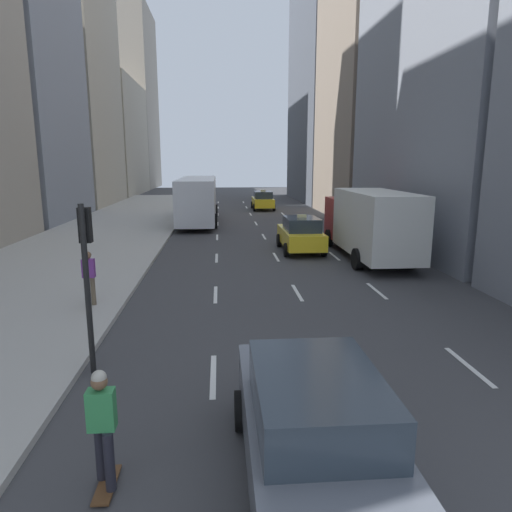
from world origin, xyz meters
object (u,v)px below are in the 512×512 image
at_px(box_truck, 369,222).
at_px(city_bus, 198,198).
at_px(skateboarder, 102,425).
at_px(pedestrian_far_walking, 89,275).
at_px(taxi_lead, 301,234).
at_px(taxi_second, 263,200).
at_px(traffic_light_pole, 86,261).
at_px(sedan_black_near, 313,427).

bearing_deg(box_truck, city_bus, 121.74).
relative_size(skateboarder, pedestrian_far_walking, 1.06).
bearing_deg(pedestrian_far_walking, taxi_lead, 47.31).
distance_m(taxi_second, traffic_light_pole, 33.93).
bearing_deg(taxi_lead, sedan_black_near, -99.47).
relative_size(box_truck, traffic_light_pole, 2.33).
relative_size(taxi_second, traffic_light_pole, 1.22).
height_order(taxi_lead, skateboarder, taxi_lead).
height_order(taxi_second, traffic_light_pole, traffic_light_pole).
height_order(sedan_black_near, box_truck, box_truck).
relative_size(taxi_second, pedestrian_far_walking, 2.67).
bearing_deg(pedestrian_far_walking, sedan_black_near, -57.68).
relative_size(city_bus, traffic_light_pole, 3.23).
distance_m(sedan_black_near, traffic_light_pole, 5.75).
bearing_deg(city_bus, taxi_second, 57.17).
height_order(city_bus, box_truck, city_bus).
xyz_separation_m(pedestrian_far_walking, traffic_light_pole, (1.21, -4.26, 1.34)).
bearing_deg(city_bus, taxi_lead, -64.22).
distance_m(taxi_lead, pedestrian_far_walking, 11.74).
relative_size(box_truck, skateboarder, 4.81).
bearing_deg(pedestrian_far_walking, taxi_second, 74.62).
xyz_separation_m(taxi_second, city_bus, (-5.61, -8.70, 0.91)).
height_order(city_bus, skateboarder, city_bus).
bearing_deg(box_truck, taxi_lead, 144.74).
bearing_deg(taxi_lead, skateboarder, -108.69).
xyz_separation_m(taxi_lead, skateboarder, (-5.62, -16.60, 0.08)).
xyz_separation_m(skateboarder, pedestrian_far_walking, (-2.34, 7.97, 0.10)).
relative_size(sedan_black_near, traffic_light_pole, 1.26).
distance_m(taxi_second, sedan_black_near, 37.21).
distance_m(taxi_second, city_bus, 10.39).
bearing_deg(taxi_second, skateboarder, -98.65).
distance_m(taxi_second, box_truck, 22.49).
bearing_deg(sedan_black_near, box_truck, 69.29).
bearing_deg(sedan_black_near, traffic_light_pole, 135.42).
height_order(sedan_black_near, city_bus, city_bus).
bearing_deg(sedan_black_near, skateboarder, 176.25).
bearing_deg(taxi_lead, city_bus, 115.78).
relative_size(sedan_black_near, skateboarder, 2.59).
height_order(city_bus, traffic_light_pole, traffic_light_pole).
xyz_separation_m(taxi_lead, traffic_light_pole, (-6.75, -12.89, 1.53)).
height_order(taxi_lead, traffic_light_pole, traffic_light_pole).
xyz_separation_m(box_truck, skateboarder, (-8.42, -14.62, -0.75)).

